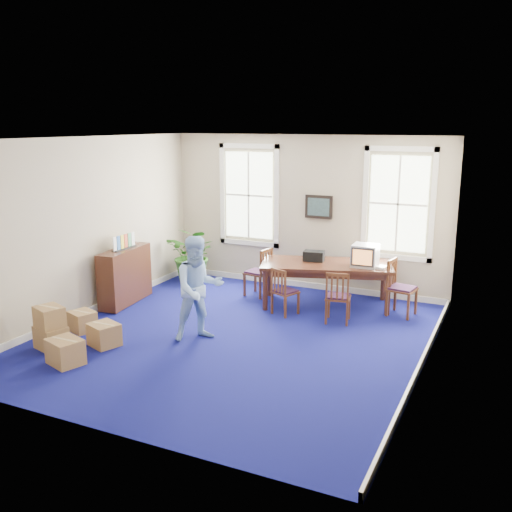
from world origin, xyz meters
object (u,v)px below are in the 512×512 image
at_px(conference_table, 326,284).
at_px(crt_tv, 365,255).
at_px(potted_plant, 194,255).
at_px(cardboard_boxes, 63,326).
at_px(man, 199,288).
at_px(chair_near_left, 285,291).
at_px(credenza, 125,277).

xyz_separation_m(conference_table, crt_tv, (0.72, 0.06, 0.62)).
distance_m(potted_plant, cardboard_boxes, 4.13).
xyz_separation_m(man, potted_plant, (-1.84, 2.88, -0.23)).
bearing_deg(conference_table, cardboard_boxes, -146.02).
xyz_separation_m(chair_near_left, cardboard_boxes, (-2.50, -2.97, -0.08)).
height_order(conference_table, credenza, credenza).
bearing_deg(crt_tv, conference_table, -176.97).
bearing_deg(man, cardboard_boxes, 168.82).
distance_m(chair_near_left, credenza, 3.14).
relative_size(man, potted_plant, 1.37).
xyz_separation_m(chair_near_left, potted_plant, (-2.63, 1.15, 0.18)).
bearing_deg(credenza, chair_near_left, 6.90).
bearing_deg(man, chair_near_left, 18.23).
bearing_deg(chair_near_left, potted_plant, -1.76).
height_order(conference_table, crt_tv, crt_tv).
xyz_separation_m(man, cardboard_boxes, (-1.71, -1.24, -0.49)).
bearing_deg(man, crt_tv, 5.26).
xyz_separation_m(chair_near_left, credenza, (-3.05, -0.71, 0.09)).
xyz_separation_m(conference_table, man, (-1.29, -2.56, 0.43)).
relative_size(conference_table, chair_near_left, 2.78).
bearing_deg(man, credenza, 108.53).
bearing_deg(cardboard_boxes, credenza, 103.80).
bearing_deg(cardboard_boxes, potted_plant, 91.88).
bearing_deg(credenza, potted_plant, 71.10).
height_order(crt_tv, man, man).
distance_m(conference_table, crt_tv, 0.96).
distance_m(man, potted_plant, 3.43).
distance_m(conference_table, potted_plant, 3.16).
relative_size(crt_tv, potted_plant, 0.40).
height_order(conference_table, cardboard_boxes, conference_table).
bearing_deg(cardboard_boxes, chair_near_left, 49.94).
relative_size(chair_near_left, man, 0.52).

